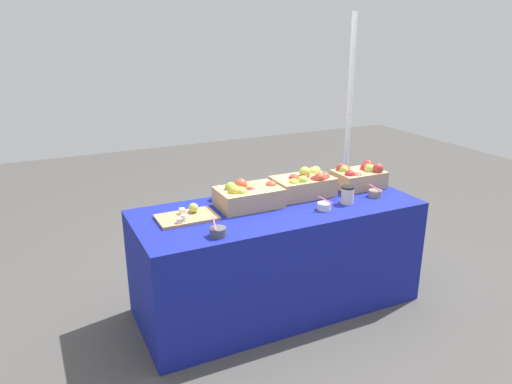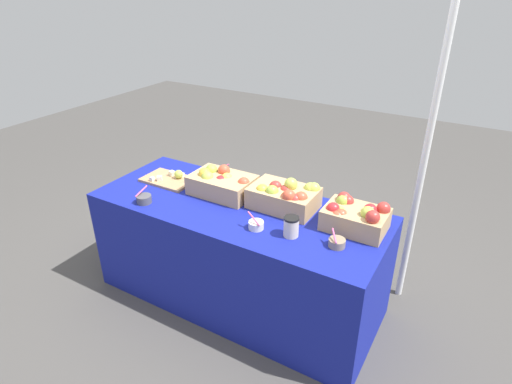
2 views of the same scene
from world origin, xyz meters
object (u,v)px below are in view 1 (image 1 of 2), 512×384
sample_bowl_extra (375,193)px  sample_bowl_mid (218,196)px  sample_bowl_far (324,206)px  coffee_cup (348,195)px  apple_crate_left (358,177)px  tent_pole (347,138)px  cutting_board_front (187,216)px  apple_crate_right (248,195)px  apple_crate_middle (305,184)px  sample_bowl_near (218,232)px

sample_bowl_extra → sample_bowl_mid: bearing=157.9°
sample_bowl_mid → sample_bowl_far: sample_bowl_far is taller
sample_bowl_far → coffee_cup: bearing=9.3°
coffee_cup → apple_crate_left: bearing=42.5°
sample_bowl_extra → tent_pole: size_ratio=0.05×
cutting_board_front → sample_bowl_extra: 1.33m
apple_crate_left → apple_crate_right: (-0.90, -0.02, -0.01)m
apple_crate_middle → sample_bowl_far: size_ratio=4.00×
apple_crate_right → sample_bowl_far: 0.50m
sample_bowl_near → sample_bowl_extra: (1.24, 0.16, -0.00)m
apple_crate_right → cutting_board_front: bearing=-176.0°
apple_crate_left → sample_bowl_far: bearing=-149.3°
apple_crate_right → coffee_cup: (0.62, -0.24, -0.02)m
apple_crate_right → sample_bowl_mid: bearing=122.7°
cutting_board_front → sample_bowl_mid: size_ratio=3.62×
apple_crate_right → cutting_board_front: (-0.43, -0.03, -0.06)m
apple_crate_right → sample_bowl_near: bearing=-134.6°
cutting_board_front → apple_crate_left: bearing=2.0°
apple_crate_left → sample_bowl_extra: apple_crate_left is taller
apple_crate_left → sample_bowl_far: (-0.48, -0.29, -0.06)m
apple_crate_middle → sample_bowl_mid: size_ratio=4.09×
sample_bowl_near → tent_pole: size_ratio=0.05×
apple_crate_right → sample_bowl_mid: apple_crate_right is taller
apple_crate_middle → sample_bowl_far: (-0.03, -0.30, -0.06)m
sample_bowl_near → sample_bowl_mid: 0.61m
apple_crate_left → sample_bowl_mid: bearing=169.4°
cutting_board_front → tent_pole: bearing=19.0°
tent_pole → cutting_board_front: bearing=-161.0°
coffee_cup → tent_pole: bearing=55.0°
apple_crate_middle → coffee_cup: (0.17, -0.27, -0.02)m
sample_bowl_mid → sample_bowl_extra: bearing=-22.1°
tent_pole → apple_crate_middle: bearing=-145.4°
apple_crate_middle → cutting_board_front: size_ratio=1.13×
tent_pole → sample_bowl_far: bearing=-133.1°
apple_crate_right → sample_bowl_extra: (0.88, -0.20, -0.05)m
sample_bowl_far → tent_pole: bearing=46.9°
sample_bowl_mid → tent_pole: 1.34m
coffee_cup → sample_bowl_extra: bearing=6.7°
sample_bowl_near → sample_bowl_extra: sample_bowl_near is taller
apple_crate_middle → cutting_board_front: 0.89m
coffee_cup → apple_crate_middle: bearing=123.0°
apple_crate_right → tent_pole: 1.27m
sample_bowl_far → apple_crate_left: bearing=30.7°
apple_crate_right → cutting_board_front: size_ratio=1.14×
sample_bowl_near → sample_bowl_extra: 1.25m
sample_bowl_far → tent_pole: 1.09m
sample_bowl_extra → tent_pole: bearing=69.7°
sample_bowl_far → sample_bowl_extra: bearing=7.9°
cutting_board_front → tent_pole: 1.69m
apple_crate_left → apple_crate_right: bearing=-179.0°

